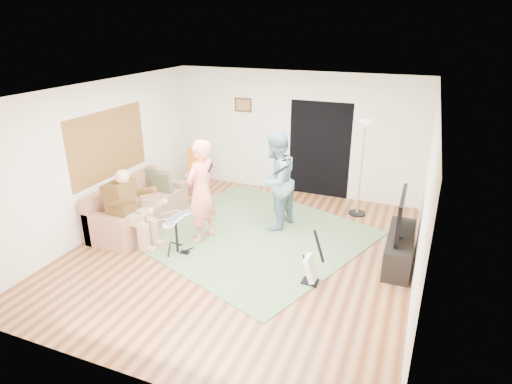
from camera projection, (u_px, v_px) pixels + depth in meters
The scene contains 19 objects.
floor at pixel (242, 251), 7.30m from camera, with size 6.00×6.00×0.00m, color brown.
walls at pixel (241, 177), 6.80m from camera, with size 5.50×6.00×2.70m, color silver, non-canonical shape.
ceiling at pixel (240, 91), 6.30m from camera, with size 6.00×6.00×0.00m, color white.
window_blinds at pixel (109, 144), 7.84m from camera, with size 2.05×2.05×0.00m, color olive.
doorway at pixel (319, 150), 9.30m from camera, with size 2.10×2.10×0.00m, color black.
picture_frame at pixel (243, 105), 9.61m from camera, with size 0.42×0.03×0.32m, color #3F2314.
area_rug at pixel (250, 233), 7.89m from camera, with size 3.74×3.47×0.02m, color #517044.
sofa at pixel (136, 211), 8.16m from camera, with size 0.87×2.11×0.85m.
drummer at pixel (132, 216), 7.37m from camera, with size 0.88×0.49×1.35m.
drum_kit at pixel (177, 237), 7.15m from camera, with size 0.37×0.66×0.68m.
singer at pixel (201, 191), 7.38m from camera, with size 0.67×0.44×1.83m, color #FF7F6E.
microphone at pixel (210, 168), 7.14m from camera, with size 0.06×0.06×0.24m, color black, non-canonical shape.
guitarist at pixel (275, 181), 7.82m from camera, with size 0.90×0.70×1.85m, color slate.
guitar_held at pixel (286, 165), 7.62m from camera, with size 0.12×0.60×0.26m, color white, non-canonical shape.
guitar_spare at pixel (311, 268), 6.31m from camera, with size 0.32×0.29×0.89m.
torchiere_lamp at pixel (363, 152), 8.22m from camera, with size 0.34×0.34×1.92m.
dining_chair at pixel (197, 179), 9.59m from camera, with size 0.54×0.56×1.03m.
tv_cabinet at pixel (399, 249), 6.87m from camera, with size 0.40×1.40×0.50m, color black.
television at pixel (401, 214), 6.67m from camera, with size 0.06×1.06×0.66m, color black.
Camera 1 is at (2.59, -5.86, 3.65)m, focal length 30.00 mm.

